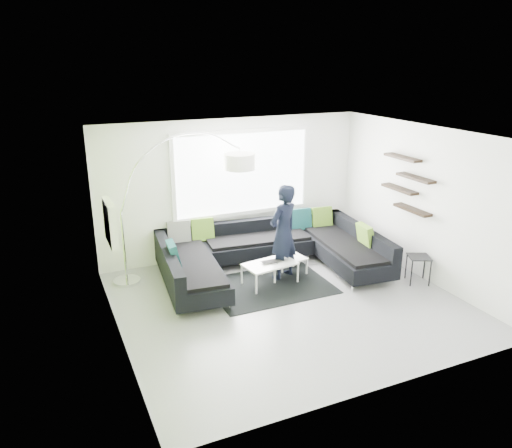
{
  "coord_description": "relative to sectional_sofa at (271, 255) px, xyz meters",
  "views": [
    {
      "loc": [
        -3.57,
        -6.64,
        3.92
      ],
      "look_at": [
        -0.2,
        0.9,
        1.15
      ],
      "focal_mm": 35.0,
      "sensor_mm": 36.0,
      "label": 1
    }
  ],
  "objects": [
    {
      "name": "ground",
      "position": [
        -0.23,
        -1.18,
        -0.38
      ],
      "size": [
        5.5,
        5.5,
        0.0
      ],
      "primitive_type": "plane",
      "color": "gray",
      "rests_on": "ground"
    },
    {
      "name": "room_shell",
      "position": [
        -0.2,
        -0.97,
        1.43
      ],
      "size": [
        5.54,
        5.04,
        2.82
      ],
      "color": "white",
      "rests_on": "ground"
    },
    {
      "name": "sectional_sofa",
      "position": [
        0.0,
        0.0,
        0.0
      ],
      "size": [
        4.26,
        2.88,
        0.87
      ],
      "rotation": [
        0.0,
        0.0,
        -0.1
      ],
      "color": "black",
      "rests_on": "ground"
    },
    {
      "name": "rug",
      "position": [
        -0.24,
        -0.48,
        -0.38
      ],
      "size": [
        2.13,
        1.56,
        0.01
      ],
      "primitive_type": "cube",
      "rotation": [
        0.0,
        0.0,
        -0.01
      ],
      "color": "black",
      "rests_on": "ground"
    },
    {
      "name": "coffee_table",
      "position": [
        0.01,
        -0.26,
        -0.18
      ],
      "size": [
        1.3,
        0.88,
        0.4
      ],
      "primitive_type": "cube",
      "rotation": [
        0.0,
        0.0,
        0.15
      ],
      "color": "white",
      "rests_on": "ground"
    },
    {
      "name": "arc_lamp",
      "position": [
        -2.57,
        0.74,
        0.96
      ],
      "size": [
        2.61,
        1.26,
        2.68
      ],
      "primitive_type": null,
      "rotation": [
        0.0,
        0.0,
        -0.15
      ],
      "color": "silver",
      "rests_on": "ground"
    },
    {
      "name": "side_table",
      "position": [
        2.28,
        -1.42,
        -0.13
      ],
      "size": [
        0.49,
        0.49,
        0.51
      ],
      "primitive_type": "cube",
      "rotation": [
        0.0,
        0.0,
        -0.42
      ],
      "color": "black",
      "rests_on": "ground"
    },
    {
      "name": "person",
      "position": [
        0.14,
        -0.21,
        0.51
      ],
      "size": [
        0.95,
        0.89,
        1.78
      ],
      "primitive_type": "imported",
      "rotation": [
        0.0,
        0.0,
        3.54
      ],
      "color": "black",
      "rests_on": "ground"
    },
    {
      "name": "laptop",
      "position": [
        -0.16,
        -0.4,
        0.03
      ],
      "size": [
        0.38,
        0.25,
        0.03
      ],
      "primitive_type": "imported",
      "rotation": [
        0.0,
        0.0,
        0.01
      ],
      "color": "black",
      "rests_on": "coffee_table"
    }
  ]
}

